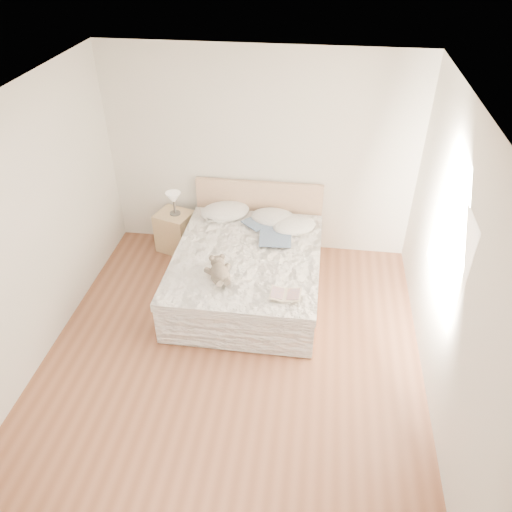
{
  "coord_description": "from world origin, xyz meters",
  "views": [
    {
      "loc": [
        0.76,
        -3.64,
        4.01
      ],
      "look_at": [
        0.12,
        1.05,
        0.62
      ],
      "focal_mm": 35.0,
      "sensor_mm": 36.0,
      "label": 1
    }
  ],
  "objects_px": {
    "nightstand": "(175,231)",
    "table_lamp": "(174,199)",
    "childrens_book": "(285,295)",
    "teddy_bear": "(220,278)",
    "bed": "(248,269)",
    "photo_book": "(215,219)"
  },
  "relations": [
    {
      "from": "nightstand",
      "to": "teddy_bear",
      "type": "height_order",
      "value": "teddy_bear"
    },
    {
      "from": "nightstand",
      "to": "childrens_book",
      "type": "xyz_separation_m",
      "value": [
        1.65,
        -1.57,
        0.35
      ]
    },
    {
      "from": "bed",
      "to": "table_lamp",
      "type": "height_order",
      "value": "bed"
    },
    {
      "from": "childrens_book",
      "to": "nightstand",
      "type": "bearing_deg",
      "value": 138.3
    },
    {
      "from": "bed",
      "to": "table_lamp",
      "type": "xyz_separation_m",
      "value": [
        -1.11,
        0.76,
        0.48
      ]
    },
    {
      "from": "nightstand",
      "to": "childrens_book",
      "type": "height_order",
      "value": "childrens_book"
    },
    {
      "from": "nightstand",
      "to": "teddy_bear",
      "type": "bearing_deg",
      "value": -56.86
    },
    {
      "from": "childrens_book",
      "to": "teddy_bear",
      "type": "height_order",
      "value": "teddy_bear"
    },
    {
      "from": "nightstand",
      "to": "table_lamp",
      "type": "xyz_separation_m",
      "value": [
        0.02,
        0.0,
        0.51
      ]
    },
    {
      "from": "bed",
      "to": "nightstand",
      "type": "xyz_separation_m",
      "value": [
        -1.13,
        0.76,
        -0.03
      ]
    },
    {
      "from": "bed",
      "to": "teddy_bear",
      "type": "relative_size",
      "value": 5.87
    },
    {
      "from": "teddy_bear",
      "to": "table_lamp",
      "type": "bearing_deg",
      "value": 97.87
    },
    {
      "from": "table_lamp",
      "to": "teddy_bear",
      "type": "bearing_deg",
      "value": -57.53
    },
    {
      "from": "bed",
      "to": "childrens_book",
      "type": "height_order",
      "value": "bed"
    },
    {
      "from": "table_lamp",
      "to": "photo_book",
      "type": "xyz_separation_m",
      "value": [
        0.59,
        -0.17,
        -0.16
      ]
    },
    {
      "from": "childrens_book",
      "to": "table_lamp",
      "type": "bearing_deg",
      "value": 137.88
    },
    {
      "from": "bed",
      "to": "teddy_bear",
      "type": "distance_m",
      "value": 0.76
    },
    {
      "from": "nightstand",
      "to": "photo_book",
      "type": "xyz_separation_m",
      "value": [
        0.61,
        -0.16,
        0.35
      ]
    },
    {
      "from": "photo_book",
      "to": "childrens_book",
      "type": "distance_m",
      "value": 1.75
    },
    {
      "from": "bed",
      "to": "teddy_bear",
      "type": "bearing_deg",
      "value": -108.69
    },
    {
      "from": "nightstand",
      "to": "table_lamp",
      "type": "height_order",
      "value": "table_lamp"
    },
    {
      "from": "childrens_book",
      "to": "teddy_bear",
      "type": "distance_m",
      "value": 0.75
    }
  ]
}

